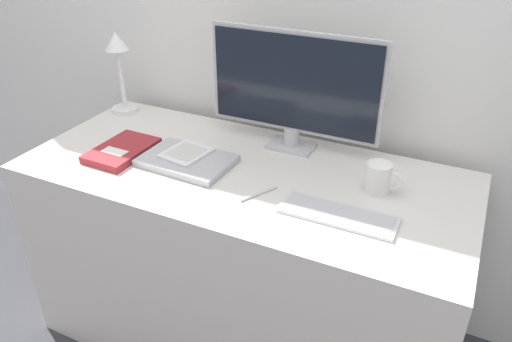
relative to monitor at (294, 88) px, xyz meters
name	(u,v)px	position (x,y,z in m)	size (l,w,h in m)	color
wall_back	(293,10)	(-0.08, 0.18, 0.21)	(3.60, 0.05, 2.40)	silver
desk	(244,259)	(-0.08, -0.23, -0.61)	(1.50, 0.66, 0.76)	silver
monitor	(294,88)	(0.00, 0.00, 0.00)	(0.62, 0.11, 0.42)	#B7B7BC
keyboard	(338,214)	(0.28, -0.35, -0.22)	(0.34, 0.12, 0.01)	silver
laptop	(187,161)	(-0.27, -0.27, -0.21)	(0.31, 0.22, 0.02)	#A3A3A8
ereader	(186,153)	(-0.29, -0.25, -0.20)	(0.15, 0.17, 0.01)	white
desk_lamp	(119,63)	(-0.75, 0.00, -0.02)	(0.11, 0.11, 0.33)	white
notebook	(122,151)	(-0.52, -0.31, -0.21)	(0.17, 0.25, 0.03)	maroon
coffee_mug	(379,178)	(0.35, -0.17, -0.18)	(0.11, 0.08, 0.10)	white
pen	(258,194)	(0.03, -0.34, -0.22)	(0.07, 0.12, 0.01)	silver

